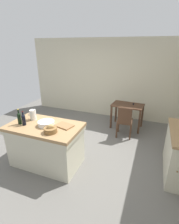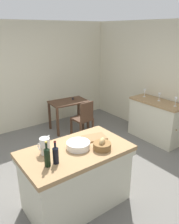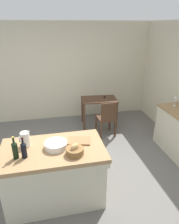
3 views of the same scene
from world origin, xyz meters
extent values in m
plane|color=#66635E|center=(0.00, 0.00, 0.00)|extent=(6.76, 6.76, 0.00)
cube|color=beige|center=(0.00, 2.60, 1.30)|extent=(5.32, 0.12, 2.60)
cube|color=#99754C|center=(-0.31, -0.48, 0.87)|extent=(1.47, 0.86, 0.06)
cube|color=beige|center=(-0.31, -0.48, 0.80)|extent=(1.45, 0.84, 0.08)
cube|color=beige|center=(-0.31, -0.48, 0.42)|extent=(1.39, 0.78, 0.84)
cube|color=#472D1E|center=(0.97, 1.83, 0.72)|extent=(0.94, 0.63, 0.04)
cube|color=#472D1E|center=(0.54, 1.62, 0.35)|extent=(0.05, 0.05, 0.71)
cube|color=#472D1E|center=(1.37, 1.55, 0.35)|extent=(0.05, 0.05, 0.71)
cube|color=#472D1E|center=(0.58, 2.10, 0.35)|extent=(0.05, 0.05, 0.71)
cube|color=#472D1E|center=(1.41, 2.04, 0.35)|extent=(0.05, 0.05, 0.71)
cylinder|color=black|center=(1.13, 1.86, 0.77)|extent=(0.04, 0.04, 0.05)
cube|color=#472D1E|center=(1.00, 1.29, 0.44)|extent=(0.43, 0.43, 0.04)
cube|color=#472D1E|center=(1.01, 1.11, 0.68)|extent=(0.36, 0.06, 0.42)
cube|color=#472D1E|center=(1.17, 1.48, 0.21)|extent=(0.04, 0.04, 0.42)
cube|color=#472D1E|center=(0.81, 1.45, 0.21)|extent=(0.04, 0.04, 0.42)
cube|color=#472D1E|center=(1.19, 1.12, 0.21)|extent=(0.04, 0.04, 0.42)
cube|color=#472D1E|center=(0.83, 1.09, 0.21)|extent=(0.04, 0.04, 0.42)
cylinder|color=silver|center=(-0.68, -0.33, 1.01)|extent=(0.13, 0.13, 0.22)
cone|color=silver|center=(-0.62, -0.33, 1.12)|extent=(0.07, 0.04, 0.06)
torus|color=silver|center=(-0.75, -0.33, 1.02)|extent=(0.02, 0.10, 0.10)
cylinder|color=silver|center=(-0.26, -0.47, 0.94)|extent=(0.32, 0.32, 0.09)
cylinder|color=brown|center=(-0.03, -0.68, 0.94)|extent=(0.24, 0.24, 0.09)
ellipsoid|color=tan|center=(-0.03, -0.68, 1.01)|extent=(0.15, 0.13, 0.10)
cube|color=olive|center=(0.08, -0.37, 0.91)|extent=(0.38, 0.30, 0.02)
cylinder|color=black|center=(-0.68, -0.61, 1.00)|extent=(0.07, 0.07, 0.20)
cone|color=black|center=(-0.68, -0.61, 1.11)|extent=(0.07, 0.07, 0.02)
cylinder|color=black|center=(-0.68, -0.61, 1.15)|extent=(0.03, 0.03, 0.07)
cylinder|color=maroon|center=(-0.68, -0.61, 1.18)|extent=(0.03, 0.03, 0.01)
cylinder|color=black|center=(-0.79, -0.61, 1.01)|extent=(0.07, 0.07, 0.22)
cone|color=black|center=(-0.79, -0.61, 1.13)|extent=(0.07, 0.07, 0.03)
cylinder|color=black|center=(-0.79, -0.61, 1.18)|extent=(0.03, 0.03, 0.08)
cylinder|color=#B29933|center=(-0.79, -0.61, 1.21)|extent=(0.03, 0.03, 0.01)
cylinder|color=white|center=(2.30, 0.59, 0.92)|extent=(0.06, 0.06, 0.00)
cylinder|color=white|center=(2.30, 0.59, 0.96)|extent=(0.01, 0.01, 0.07)
cone|color=white|center=(2.30, 0.59, 1.05)|extent=(0.07, 0.07, 0.11)
camera|label=1|loc=(1.60, -2.94, 2.37)|focal=26.98mm
camera|label=2|loc=(-1.72, -2.69, 2.40)|focal=35.88mm
camera|label=3|loc=(-0.32, -2.96, 2.50)|focal=32.64mm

